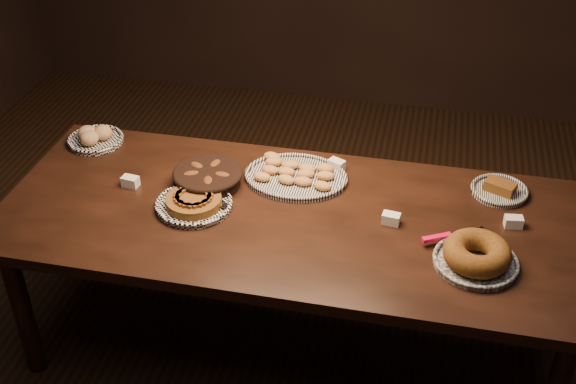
% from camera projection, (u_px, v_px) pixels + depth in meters
% --- Properties ---
extents(ground, '(5.00, 5.00, 0.00)m').
position_uv_depth(ground, '(291.00, 343.00, 3.36)').
color(ground, black).
rests_on(ground, ground).
extents(buffet_table, '(2.40, 1.00, 0.75)m').
position_uv_depth(buffet_table, '(291.00, 228.00, 2.98)').
color(buffet_table, black).
rests_on(buffet_table, ground).
extents(apple_tart_plate, '(0.32, 0.32, 0.06)m').
position_uv_depth(apple_tart_plate, '(194.00, 202.00, 2.96)').
color(apple_tart_plate, white).
rests_on(apple_tart_plate, buffet_table).
extents(madeleine_platter, '(0.45, 0.36, 0.05)m').
position_uv_depth(madeleine_platter, '(295.00, 175.00, 3.14)').
color(madeleine_platter, black).
rests_on(madeleine_platter, buffet_table).
extents(bundt_cake_plate, '(0.36, 0.37, 0.10)m').
position_uv_depth(bundt_cake_plate, '(476.00, 256.00, 2.65)').
color(bundt_cake_plate, black).
rests_on(bundt_cake_plate, buffet_table).
extents(croissant_basket, '(0.31, 0.31, 0.08)m').
position_uv_depth(croissant_basket, '(208.00, 176.00, 3.09)').
color(croissant_basket, black).
rests_on(croissant_basket, buffet_table).
extents(bread_roll_plate, '(0.26, 0.26, 0.08)m').
position_uv_depth(bread_roll_plate, '(95.00, 137.00, 3.39)').
color(bread_roll_plate, white).
rests_on(bread_roll_plate, buffet_table).
extents(loaf_plate, '(0.24, 0.24, 0.06)m').
position_uv_depth(loaf_plate, '(500.00, 190.00, 3.05)').
color(loaf_plate, black).
rests_on(loaf_plate, buffet_table).
extents(tent_cards, '(1.67, 0.45, 0.04)m').
position_uv_depth(tent_cards, '(313.00, 196.00, 3.00)').
color(tent_cards, white).
rests_on(tent_cards, buffet_table).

